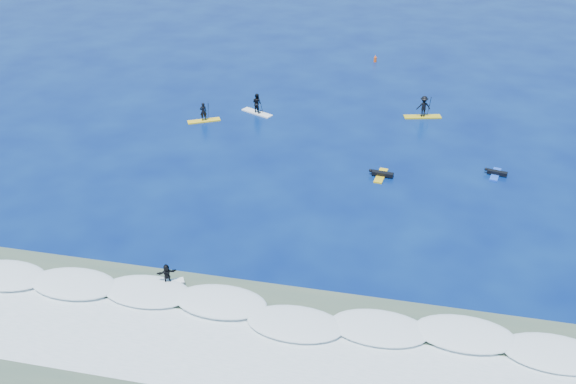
% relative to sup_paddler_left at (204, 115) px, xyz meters
% --- Properties ---
extents(ground, '(160.00, 160.00, 0.00)m').
position_rel_sup_paddler_left_xyz_m(ground, '(11.25, -12.08, -0.58)').
color(ground, '#04124E').
rests_on(ground, ground).
extents(shallow_water, '(90.00, 13.00, 0.01)m').
position_rel_sup_paddler_left_xyz_m(shallow_water, '(11.25, -26.08, -0.58)').
color(shallow_water, '#3C5344').
rests_on(shallow_water, ground).
extents(breaking_wave, '(40.00, 6.00, 0.30)m').
position_rel_sup_paddler_left_xyz_m(breaking_wave, '(11.25, -22.08, -0.58)').
color(breaking_wave, white).
rests_on(breaking_wave, ground).
extents(whitewater, '(34.00, 5.00, 0.02)m').
position_rel_sup_paddler_left_xyz_m(whitewater, '(11.25, -25.08, -0.58)').
color(whitewater, silver).
rests_on(whitewater, ground).
extents(sup_paddler_left, '(2.65, 1.85, 1.86)m').
position_rel_sup_paddler_left_xyz_m(sup_paddler_left, '(0.00, 0.00, 0.00)').
color(sup_paddler_left, yellow).
rests_on(sup_paddler_left, ground).
extents(sup_paddler_center, '(2.90, 1.91, 2.02)m').
position_rel_sup_paddler_left_xyz_m(sup_paddler_center, '(3.85, 2.53, 0.17)').
color(sup_paddler_center, white).
rests_on(sup_paddler_center, ground).
extents(sup_paddler_right, '(3.16, 1.50, 2.15)m').
position_rel_sup_paddler_left_xyz_m(sup_paddler_right, '(17.48, 4.60, 0.26)').
color(sup_paddler_right, gold).
rests_on(sup_paddler_right, ground).
extents(prone_paddler_near, '(1.73, 2.22, 0.45)m').
position_rel_sup_paddler_left_xyz_m(prone_paddler_near, '(15.01, -6.42, -0.43)').
color(prone_paddler_near, yellow).
rests_on(prone_paddler_near, ground).
extents(prone_paddler_far, '(1.57, 2.04, 0.41)m').
position_rel_sup_paddler_left_xyz_m(prone_paddler_far, '(22.77, -4.56, -0.44)').
color(prone_paddler_far, blue).
rests_on(prone_paddler_far, ground).
extents(wave_surfer, '(1.69, 1.25, 1.22)m').
position_rel_sup_paddler_left_xyz_m(wave_surfer, '(5.07, -20.94, 0.13)').
color(wave_surfer, white).
rests_on(wave_surfer, breaking_wave).
extents(marker_buoy, '(0.31, 0.31, 0.74)m').
position_rel_sup_paddler_left_xyz_m(marker_buoy, '(12.29, 17.97, -0.26)').
color(marker_buoy, '#EA4D14').
rests_on(marker_buoy, ground).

